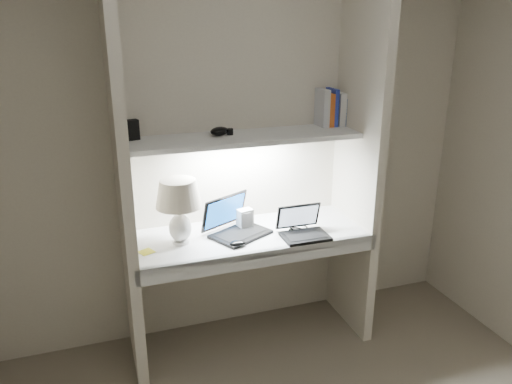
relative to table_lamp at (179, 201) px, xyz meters
name	(u,v)px	position (x,y,z in m)	size (l,w,h in m)	color
back_wall	(236,147)	(0.43, 0.28, 0.22)	(3.20, 0.01, 2.50)	beige
alcove_panel_left	(122,169)	(-0.30, 0.01, 0.22)	(0.06, 0.55, 2.50)	beige
alcove_panel_right	(359,148)	(1.16, 0.01, 0.22)	(0.06, 0.55, 2.50)	beige
desk	(250,236)	(0.43, 0.01, -0.28)	(1.40, 0.55, 0.04)	white
desk_apron	(264,258)	(0.43, -0.25, -0.31)	(1.46, 0.03, 0.10)	silver
shelf	(244,138)	(0.43, 0.10, 0.32)	(1.40, 0.36, 0.03)	silver
strip_light	(244,142)	(0.43, 0.10, 0.29)	(0.60, 0.04, 0.01)	white
table_lamp	(179,201)	(0.00, 0.00, 0.00)	(0.27, 0.27, 0.39)	white
laptop_main	(235,225)	(0.34, 0.04, -0.21)	(0.43, 0.42, 0.23)	black
laptop_netbook	(303,229)	(0.73, -0.13, -0.22)	(0.28, 0.25, 0.18)	black
speaker	(245,219)	(0.43, 0.08, -0.20)	(0.09, 0.06, 0.13)	silver
mouse	(238,244)	(0.30, -0.16, -0.25)	(0.10, 0.06, 0.04)	black
cable_coil	(299,228)	(0.75, -0.03, -0.26)	(0.11, 0.11, 0.01)	black
sticky_note	(146,252)	(-0.21, -0.06, -0.26)	(0.08, 0.08, 0.00)	yellow
book_row	(334,108)	(1.08, 0.22, 0.44)	(0.23, 0.16, 0.24)	silver
shelf_box	(132,130)	(-0.21, 0.20, 0.39)	(0.07, 0.05, 0.12)	black
shelf_gadget	(219,131)	(0.29, 0.15, 0.36)	(0.12, 0.09, 0.05)	black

